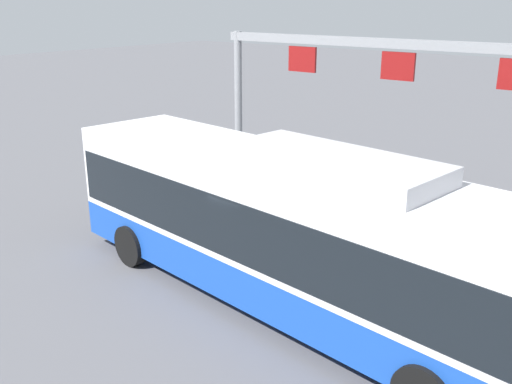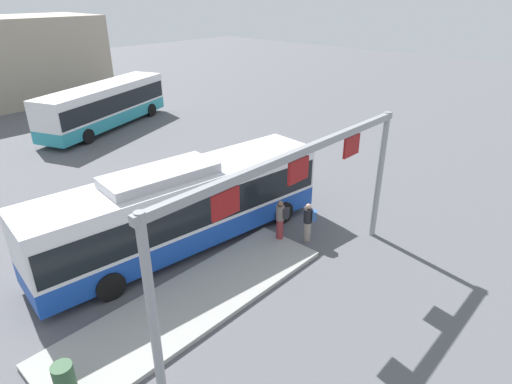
{
  "view_description": "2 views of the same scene",
  "coord_description": "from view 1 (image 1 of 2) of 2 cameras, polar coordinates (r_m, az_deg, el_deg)",
  "views": [
    {
      "loc": [
        -6.14,
        8.87,
        6.08
      ],
      "look_at": [
        2.54,
        -1.98,
        1.5
      ],
      "focal_mm": 40.84,
      "sensor_mm": 36.0,
      "label": 1
    },
    {
      "loc": [
        -8.94,
        -11.99,
        9.27
      ],
      "look_at": [
        3.34,
        -0.65,
        1.37
      ],
      "focal_mm": 30.16,
      "sensor_mm": 36.0,
      "label": 2
    }
  ],
  "objects": [
    {
      "name": "platform_sign_gantry",
      "position": [
        15.54,
        13.55,
        9.46
      ],
      "size": [
        11.02,
        0.24,
        5.2
      ],
      "color": "gray",
      "rests_on": "ground"
    },
    {
      "name": "bus_main",
      "position": [
        11.59,
        3.74,
        -3.38
      ],
      "size": [
        12.05,
        3.85,
        3.46
      ],
      "rotation": [
        0.0,
        0.0,
        -0.11
      ],
      "color": "#1947AD",
      "rests_on": "ground"
    },
    {
      "name": "person_waiting_near",
      "position": [
        16.41,
        0.45,
        -0.18
      ],
      "size": [
        0.55,
        0.6,
        1.67
      ],
      "rotation": [
        0.0,
        0.0,
        2.16
      ],
      "color": "gray",
      "rests_on": "ground"
    },
    {
      "name": "person_boarding",
      "position": [
        15.31,
        1.03,
        -0.92
      ],
      "size": [
        0.5,
        0.6,
        1.67
      ],
      "rotation": [
        0.0,
        0.0,
        1.99
      ],
      "color": "maroon",
      "rests_on": "platform_curb"
    },
    {
      "name": "platform_curb",
      "position": [
        13.85,
        18.08,
        -8.39
      ],
      "size": [
        10.0,
        2.8,
        0.16
      ],
      "primitive_type": "cube",
      "color": "#9E9E99",
      "rests_on": "ground"
    },
    {
      "name": "ground_plane",
      "position": [
        12.38,
        3.53,
        -11.2
      ],
      "size": [
        120.0,
        120.0,
        0.0
      ],
      "primitive_type": "plane",
      "color": "#56565B"
    }
  ]
}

